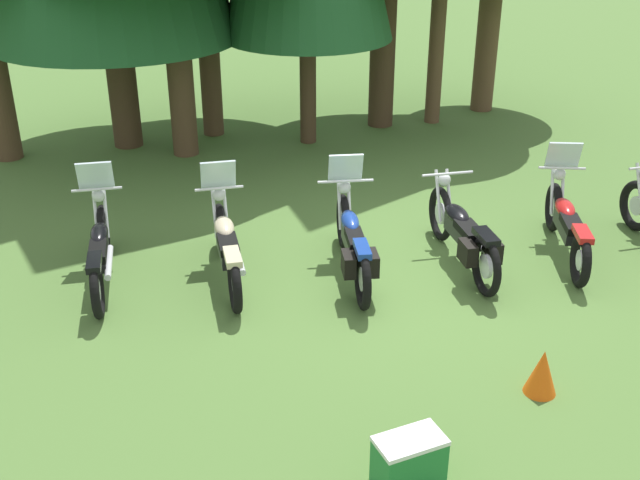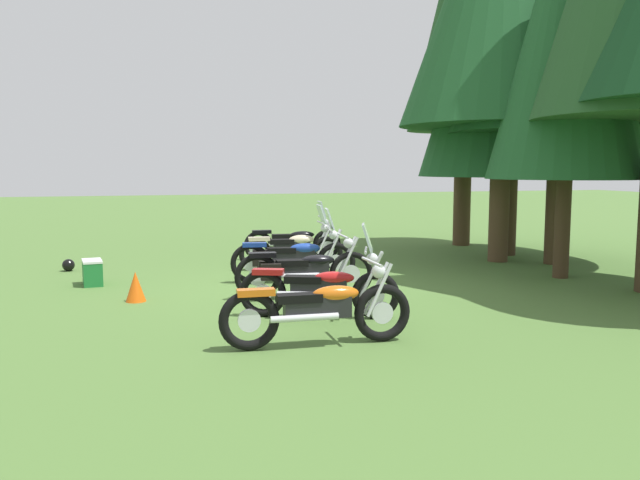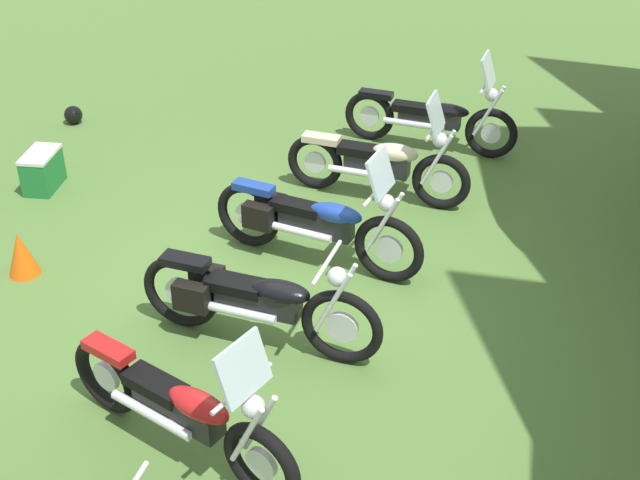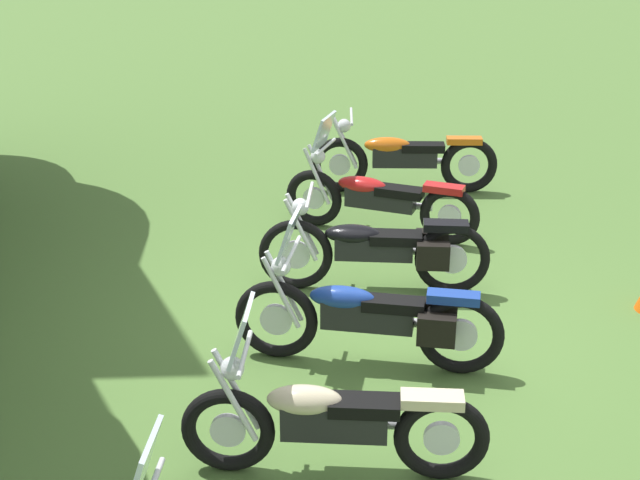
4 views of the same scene
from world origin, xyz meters
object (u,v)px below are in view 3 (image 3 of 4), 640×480
(motorcycle_3, at_px, (254,300))
(motorcycle_4, at_px, (181,409))
(motorcycle_0, at_px, (432,117))
(picnic_cooler, at_px, (42,170))
(dropped_helmet, at_px, (73,115))
(motorcycle_2, at_px, (314,222))
(motorcycle_1, at_px, (380,163))
(traffic_cone, at_px, (21,254))

(motorcycle_3, xyz_separation_m, motorcycle_4, (1.44, -0.12, -0.02))
(motorcycle_0, distance_m, motorcycle_3, 4.52)
(picnic_cooler, relative_size, dropped_helmet, 2.41)
(motorcycle_2, distance_m, dropped_helmet, 4.87)
(motorcycle_1, xyz_separation_m, motorcycle_4, (4.36, -0.71, -0.01))
(picnic_cooler, distance_m, dropped_helmet, 1.89)
(motorcycle_3, bearing_deg, motorcycle_0, 82.89)
(motorcycle_3, height_order, motorcycle_4, motorcycle_4)
(motorcycle_1, bearing_deg, motorcycle_3, -96.23)
(motorcycle_0, relative_size, picnic_cooler, 3.77)
(motorcycle_3, height_order, picnic_cooler, motorcycle_3)
(traffic_cone, distance_m, dropped_helmet, 3.76)
(motorcycle_0, xyz_separation_m, picnic_cooler, (2.19, -4.36, -0.21))
(motorcycle_1, bearing_deg, motorcycle_0, 79.79)
(motorcycle_0, bearing_deg, motorcycle_3, -96.67)
(motorcycle_4, bearing_deg, dropped_helmet, 146.59)
(motorcycle_0, relative_size, traffic_cone, 4.75)
(motorcycle_2, xyz_separation_m, motorcycle_3, (1.42, -0.19, -0.01))
(motorcycle_1, xyz_separation_m, picnic_cooler, (0.70, -3.95, -0.23))
(dropped_helmet, bearing_deg, traffic_cone, 20.05)
(motorcycle_3, bearing_deg, motorcycle_2, 88.23)
(dropped_helmet, bearing_deg, motorcycle_0, 94.48)
(picnic_cooler, bearing_deg, motorcycle_0, 116.64)
(motorcycle_1, relative_size, dropped_helmet, 8.75)
(picnic_cooler, relative_size, traffic_cone, 1.26)
(motorcycle_1, height_order, dropped_helmet, motorcycle_1)
(traffic_cone, relative_size, dropped_helmet, 1.91)
(motorcycle_1, xyz_separation_m, motorcycle_3, (2.92, -0.60, 0.00))
(motorcycle_4, height_order, traffic_cone, motorcycle_4)
(motorcycle_1, distance_m, picnic_cooler, 4.02)
(motorcycle_0, bearing_deg, motorcycle_4, -94.66)
(motorcycle_1, bearing_deg, motorcycle_4, -93.97)
(motorcycle_4, distance_m, dropped_helmet, 6.66)
(motorcycle_2, relative_size, dropped_helmet, 9.14)
(traffic_cone, bearing_deg, motorcycle_0, 137.15)
(motorcycle_1, relative_size, motorcycle_2, 0.96)
(motorcycle_4, height_order, dropped_helmet, motorcycle_4)
(motorcycle_0, bearing_deg, traffic_cone, -126.63)
(dropped_helmet, bearing_deg, motorcycle_4, 34.80)
(motorcycle_0, height_order, motorcycle_4, motorcycle_4)
(motorcycle_2, height_order, motorcycle_4, motorcycle_2)
(motorcycle_0, xyz_separation_m, motorcycle_3, (4.41, -1.01, 0.02))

